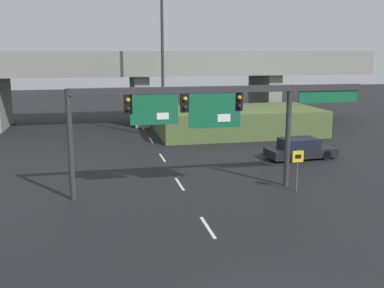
# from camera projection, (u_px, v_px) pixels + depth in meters

# --- Properties ---
(lane_markings) EXTENTS (0.14, 34.20, 0.01)m
(lane_markings) POSITION_uv_depth(u_px,v_px,m) (170.00, 169.00, 27.72)
(lane_markings) COLOR silver
(lane_markings) RESTS_ON ground
(signal_gantry) EXTENTS (15.30, 0.44, 5.44)m
(signal_gantry) POSITION_uv_depth(u_px,v_px,m) (208.00, 107.00, 22.58)
(signal_gantry) COLOR #2D2D30
(signal_gantry) RESTS_ON ground
(speed_limit_sign) EXTENTS (0.60, 0.11, 2.23)m
(speed_limit_sign) POSITION_uv_depth(u_px,v_px,m) (297.00, 164.00, 23.05)
(speed_limit_sign) COLOR #4C4C4C
(speed_limit_sign) RESTS_ON ground
(highway_light_pole_near) EXTENTS (0.70, 0.36, 13.79)m
(highway_light_pole_near) POSITION_uv_depth(u_px,v_px,m) (162.00, 50.00, 36.26)
(highway_light_pole_near) COLOR #2D2D30
(highway_light_pole_near) RESTS_ON ground
(overpass_bridge) EXTENTS (47.06, 7.81, 7.18)m
(overpass_bridge) POSITION_uv_depth(u_px,v_px,m) (139.00, 74.00, 44.59)
(overpass_bridge) COLOR gray
(overpass_bridge) RESTS_ON ground
(grass_embankment) EXTENTS (14.06, 7.72, 2.25)m
(grass_embankment) POSITION_uv_depth(u_px,v_px,m) (238.00, 121.00, 39.64)
(grass_embankment) COLOR #4C6033
(grass_embankment) RESTS_ON ground
(parked_sedan_near_right) EXTENTS (4.85, 2.23, 1.42)m
(parked_sedan_near_right) POSITION_uv_depth(u_px,v_px,m) (300.00, 149.00, 30.39)
(parked_sedan_near_right) COLOR black
(parked_sedan_near_right) RESTS_ON ground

